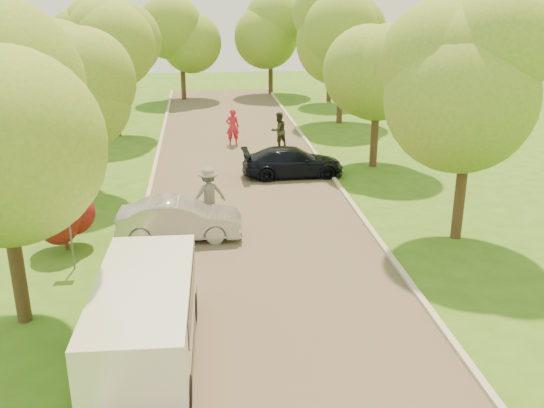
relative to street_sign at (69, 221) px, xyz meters
name	(u,v)px	position (x,y,z in m)	size (l,w,h in m)	color
ground	(279,325)	(5.80, -4.00, -1.56)	(100.00, 100.00, 0.00)	#376016
road	(252,215)	(5.80, 4.00, -1.56)	(8.00, 60.00, 0.01)	#4C4438
curb_left	(143,218)	(1.75, 4.00, -1.50)	(0.18, 60.00, 0.12)	#B2AD9E
curb_right	(356,209)	(9.85, 4.00, -1.50)	(0.18, 60.00, 0.12)	#B2AD9E
street_sign	(69,221)	(0.00, 0.00, 0.00)	(0.55, 0.06, 2.17)	#59595E
red_shrub	(64,218)	(-0.50, 1.50, -0.47)	(1.70, 1.70, 1.95)	#382619
tree_l_mida	(4,123)	(-0.50, -3.00, 3.61)	(4.71, 4.60, 7.39)	#382619
tree_l_midb	(74,81)	(-1.01, 8.00, 3.02)	(4.30, 4.20, 6.62)	#382619
tree_l_far	(114,39)	(-0.59, 18.00, 3.90)	(4.92, 4.80, 7.79)	#382619
tree_r_mida	(480,75)	(12.82, 1.00, 3.97)	(5.13, 5.00, 7.95)	#382619
tree_r_midb	(383,63)	(12.40, 10.00, 3.32)	(4.51, 4.40, 7.01)	#382619
tree_r_far	(346,28)	(13.03, 20.00, 4.27)	(5.33, 5.20, 8.34)	#382619
tree_bg_a	(93,32)	(-2.98, 26.00, 3.75)	(5.12, 5.00, 7.72)	#382619
tree_bg_b	(334,26)	(14.02, 28.00, 3.97)	(5.12, 5.00, 7.95)	#382619
tree_bg_c	(184,32)	(3.01, 30.00, 3.46)	(4.92, 4.80, 7.33)	#382619
tree_bg_d	(273,26)	(10.02, 32.00, 3.75)	(5.12, 5.00, 7.72)	#382619
minivan	(145,319)	(2.60, -5.18, -0.50)	(2.29, 5.47, 2.02)	white
silver_sedan	(180,219)	(3.18, 2.07, -0.87)	(1.47, 4.22, 1.39)	#A3A4A8
dark_sedan	(293,162)	(8.10, 8.84, -0.90)	(1.87, 4.59, 1.33)	black
longboard	(210,220)	(4.20, 3.38, -1.45)	(0.58, 1.05, 0.12)	black
skateboarder	(209,194)	(4.20, 3.38, -0.45)	(1.27, 0.73, 1.97)	slate
person_striped	(233,127)	(5.73, 15.06, -0.57)	(0.72, 0.47, 1.98)	red
person_olive	(279,130)	(8.13, 14.08, -0.60)	(0.94, 0.73, 1.93)	#272E1B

